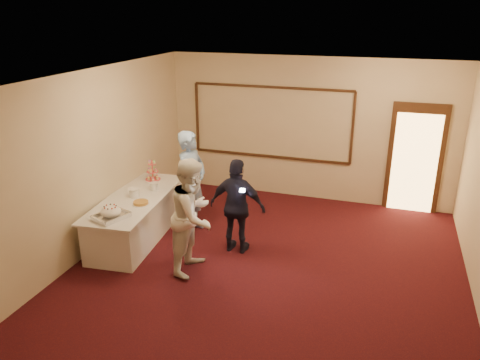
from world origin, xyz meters
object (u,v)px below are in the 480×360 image
Objects in this scene: pavlova_tray at (111,213)px; woman at (193,216)px; man at (192,182)px; buffet_table at (137,217)px; plate_stack_b at (154,186)px; plate_stack_a at (134,193)px; tart at (141,203)px; guest at (237,206)px; cupcake_stand at (152,172)px.

pavlova_tray is 0.34× the size of woman.
man is 1.04× the size of woman.
plate_stack_b is at bearing 69.58° from buffet_table.
woman is (1.25, -1.10, 0.07)m from plate_stack_b.
pavlova_tray is 3.49× the size of plate_stack_a.
buffet_table is at bearing 135.44° from tart.
buffet_table is 14.36× the size of plate_stack_a.
buffet_table is at bearing 95.59° from pavlova_tray.
guest is (1.89, 0.07, -0.03)m from plate_stack_a.
plate_stack_b is 0.70m from man.
plate_stack_b is 0.57× the size of tart.
plate_stack_a is 1.89m from guest.
buffet_table is 8.77× the size of tart.
guest is (1.61, 0.33, 0.02)m from tart.
plate_stack_b is 0.69m from tart.
pavlova_tray is at bearing -83.09° from cupcake_stand.
tart is at bearing -71.49° from cupcake_stand.
cupcake_stand is 2.21m from woman.
plate_stack_a reaches higher than tart.
plate_stack_b is at bearing 66.31° from plate_stack_a.
tart is at bearing -81.64° from plate_stack_b.
plate_stack_a is 1.07× the size of plate_stack_b.
plate_stack_a is 1.59m from woman.
woman reaches higher than plate_stack_a.
buffet_table is 0.46m from plate_stack_a.
cupcake_stand is at bearing -20.13° from guest.
guest is at bearing -28.79° from woman.
buffet_table is 1.65m from woman.
cupcake_stand is at bearing 108.51° from tart.
guest reaches higher than plate_stack_a.
man reaches higher than cupcake_stand.
plate_stack_a is at bearing -113.69° from plate_stack_b.
man is at bearing 27.24° from woman.
man reaches higher than woman.
woman reaches higher than pavlova_tray.
plate_stack_b is at bearing -59.05° from cupcake_stand.
plate_stack_a is (-0.02, 0.01, 0.46)m from buffet_table.
pavlova_tray is 2.03m from guest.
tart is at bearing 75.00° from pavlova_tray.
guest is (1.78, 0.97, -0.04)m from pavlova_tray.
plate_stack_a is 0.39m from tart.
plate_stack_a is 0.61× the size of tart.
tart is (0.26, -0.25, 0.41)m from buffet_table.
woman is 1.12× the size of guest.
cupcake_stand is 0.90m from plate_stack_a.
pavlova_tray is 3.75× the size of plate_stack_b.
pavlova_tray is 0.91m from plate_stack_a.
cupcake_stand reaches higher than plate_stack_b.
woman reaches higher than tart.
plate_stack_a reaches higher than buffet_table.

